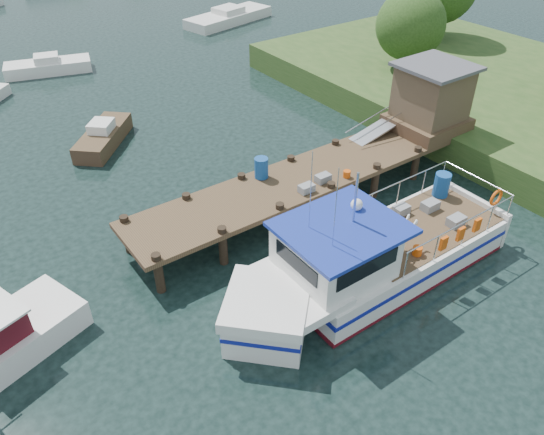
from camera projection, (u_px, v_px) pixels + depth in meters
ground_plane at (270, 218)px, 21.52m from camera, size 160.00×160.00×0.00m
near_shore at (539, 83)px, 27.83m from camera, size 16.00×30.00×7.76m
dock at (391, 126)px, 23.30m from camera, size 16.60×3.00×4.78m
lobster_boat at (365, 260)px, 17.78m from camera, size 11.79×3.56×5.61m
moored_rowboat at (103, 136)px, 26.34m from camera, size 4.00×4.18×1.26m
moored_b at (48, 66)px, 34.48m from camera, size 5.60×3.20×1.17m
moored_c at (229, 17)px, 43.88m from camera, size 8.13×4.29×1.22m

